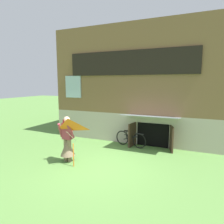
% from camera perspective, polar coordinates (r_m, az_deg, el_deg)
% --- Properties ---
extents(ground_plane, '(60.00, 60.00, 0.00)m').
position_cam_1_polar(ground_plane, '(7.15, -3.68, -15.13)').
color(ground_plane, '#56843D').
extents(log_house, '(7.98, 6.66, 5.49)m').
position_cam_1_polar(log_house, '(11.98, 9.14, 7.69)').
color(log_house, '#ADA393').
rests_on(log_house, ground_plane).
extents(person, '(0.61, 0.53, 1.65)m').
position_cam_1_polar(person, '(7.54, -12.37, -8.42)').
color(person, '#7F6B51').
rests_on(person, ground_plane).
extents(kite, '(0.96, 0.95, 1.59)m').
position_cam_1_polar(kite, '(6.74, -12.17, -5.05)').
color(kite, orange).
rests_on(kite, ground_plane).
extents(bicycle_black, '(1.51, 0.40, 0.70)m').
position_cam_1_polar(bicycle_black, '(9.20, 5.19, -7.51)').
color(bicycle_black, black).
rests_on(bicycle_black, ground_plane).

